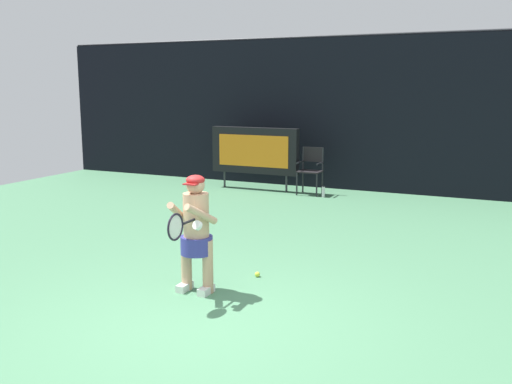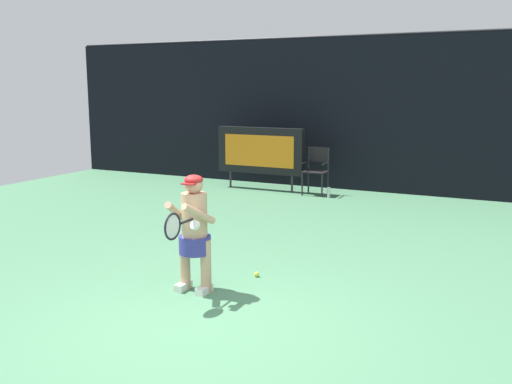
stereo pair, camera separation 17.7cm
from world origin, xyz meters
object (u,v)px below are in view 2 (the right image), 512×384
scoreboard (260,151)px  tennis_player (194,229)px  umpire_chair (316,168)px  tennis_ball_loose (257,274)px  water_bottle (329,192)px  tennis_racket (174,226)px

scoreboard → tennis_player: size_ratio=1.53×
umpire_chair → tennis_ball_loose: bearing=-77.3°
scoreboard → water_bottle: size_ratio=8.30×
scoreboard → umpire_chair: (1.43, 0.00, -0.33)m
tennis_player → tennis_ball_loose: bearing=60.6°
scoreboard → umpire_chair: bearing=0.0°
tennis_racket → tennis_ball_loose: 1.64m
scoreboard → tennis_racket: bearing=-71.8°
scoreboard → tennis_racket: scoreboard is taller
tennis_racket → tennis_player: bearing=85.1°
umpire_chair → tennis_player: (0.88, -6.68, 0.16)m
water_bottle → tennis_racket: tennis_racket is taller
scoreboard → tennis_player: 7.07m
umpire_chair → tennis_racket: (0.94, -7.19, 0.32)m
tennis_racket → tennis_ball_loose: bearing=62.1°
scoreboard → tennis_player: (2.31, -6.68, -0.17)m
umpire_chair → tennis_racket: 7.26m
water_bottle → umpire_chair: bearing=147.5°
tennis_player → water_bottle: bearing=94.3°
tennis_player → tennis_racket: 0.54m
water_bottle → scoreboard: bearing=172.2°
water_bottle → tennis_ball_loose: 5.71m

